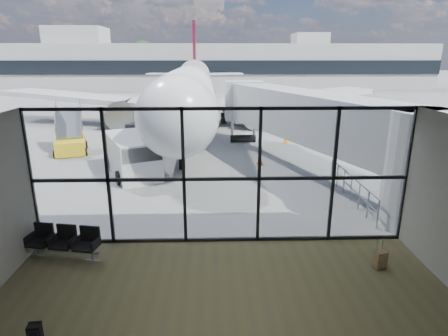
{
  "coord_description": "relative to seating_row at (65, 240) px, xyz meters",
  "views": [
    {
      "loc": [
        -0.26,
        -11.33,
        5.97
      ],
      "look_at": [
        0.17,
        3.0,
        1.66
      ],
      "focal_mm": 30.0,
      "sensor_mm": 36.0,
      "label": 1
    }
  ],
  "objects": [
    {
      "name": "backpack",
      "position": [
        0.67,
        -3.64,
        -0.35
      ],
      "size": [
        0.3,
        0.28,
        0.43
      ],
      "rotation": [
        0.0,
        0.0,
        0.1
      ],
      "color": "black",
      "rests_on": "ground"
    },
    {
      "name": "airliner",
      "position": [
        2.56,
        24.5,
        2.58
      ],
      "size": [
        34.53,
        39.95,
        10.29
      ],
      "rotation": [
        0.0,
        0.0,
        0.02
      ],
      "color": "silver",
      "rests_on": "ground"
    },
    {
      "name": "lounge_shell",
      "position": [
        4.84,
        -3.96,
        2.1
      ],
      "size": [
        12.02,
        8.01,
        4.51
      ],
      "color": "#6B6943",
      "rests_on": "ground"
    },
    {
      "name": "glass_curtain_wall",
      "position": [
        4.84,
        0.84,
        1.69
      ],
      "size": [
        12.1,
        0.12,
        4.5
      ],
      "color": "white",
      "rests_on": "ground"
    },
    {
      "name": "service_van",
      "position": [
        0.4,
        8.38,
        0.48
      ],
      "size": [
        3.74,
        5.02,
        2.0
      ],
      "rotation": [
        0.0,
        0.0,
        0.43
      ],
      "color": "silver",
      "rests_on": "ground"
    },
    {
      "name": "ground",
      "position": [
        4.84,
        40.84,
        -0.55
      ],
      "size": [
        220.0,
        220.0,
        0.0
      ],
      "primitive_type": "plane",
      "color": "slate",
      "rests_on": "ground"
    },
    {
      "name": "tree_2",
      "position": [
        -28.16,
        72.84,
        5.32
      ],
      "size": [
        6.27,
        6.27,
        9.03
      ],
      "color": "#382619",
      "rests_on": "ground"
    },
    {
      "name": "tree_4",
      "position": [
        -16.16,
        72.84,
        4.7
      ],
      "size": [
        5.61,
        5.61,
        8.07
      ],
      "color": "#382619",
      "rests_on": "ground"
    },
    {
      "name": "apron_railing",
      "position": [
        10.44,
        4.34,
        0.17
      ],
      "size": [
        0.06,
        5.46,
        1.11
      ],
      "color": "gray",
      "rests_on": "ground"
    },
    {
      "name": "traffic_cone_b",
      "position": [
        7.23,
        10.01,
        -0.29
      ],
      "size": [
        0.39,
        0.39,
        0.56
      ],
      "color": "#E24E0B",
      "rests_on": "ground"
    },
    {
      "name": "jet_bridge",
      "position": [
        9.74,
        7.92,
        2.21
      ],
      "size": [
        8.0,
        16.5,
        4.33
      ],
      "color": "#A8AAAD",
      "rests_on": "ground"
    },
    {
      "name": "far_terminal",
      "position": [
        4.25,
        62.81,
        3.66
      ],
      "size": [
        80.0,
        12.2,
        11.0
      ],
      "color": "#A6A6A1",
      "rests_on": "ground"
    },
    {
      "name": "mobile_stairs",
      "position": [
        -4.55,
        13.2,
        0.05
      ],
      "size": [
        2.66,
        3.93,
        2.53
      ],
      "rotation": [
        0.0,
        0.0,
        0.3
      ],
      "color": "gold",
      "rests_on": "ground"
    },
    {
      "name": "traffic_cone_a",
      "position": [
        2.69,
        15.77,
        -0.26
      ],
      "size": [
        0.44,
        0.44,
        0.62
      ],
      "color": "red",
      "rests_on": "ground"
    },
    {
      "name": "belt_loader",
      "position": [
        -1.0,
        19.11,
        -0.01
      ],
      "size": [
        2.52,
        3.68,
        1.62
      ],
      "rotation": [
        0.0,
        0.0,
        -0.43
      ],
      "color": "black",
      "rests_on": "ground"
    },
    {
      "name": "suitcase",
      "position": [
        9.42,
        -0.99,
        -0.27
      ],
      "size": [
        0.39,
        0.32,
        0.94
      ],
      "rotation": [
        0.0,
        0.0,
        0.32
      ],
      "color": "olive",
      "rests_on": "ground"
    },
    {
      "name": "tree_0",
      "position": [
        -40.16,
        72.84,
        4.08
      ],
      "size": [
        4.95,
        4.95,
        7.12
      ],
      "color": "#382619",
      "rests_on": "ground"
    },
    {
      "name": "tree_1",
      "position": [
        -34.16,
        72.84,
        4.7
      ],
      "size": [
        5.61,
        5.61,
        8.07
      ],
      "color": "#382619",
      "rests_on": "ground"
    },
    {
      "name": "seating_row",
      "position": [
        0.0,
        0.0,
        0.0
      ],
      "size": [
        2.25,
        1.01,
        1.0
      ],
      "rotation": [
        0.0,
        0.0,
        -0.19
      ],
      "color": "gray",
      "rests_on": "ground"
    },
    {
      "name": "tree_3",
      "position": [
        -22.16,
        72.84,
        4.08
      ],
      "size": [
        4.95,
        4.95,
        7.12
      ],
      "color": "#382619",
      "rests_on": "ground"
    },
    {
      "name": "traffic_cone_c",
      "position": [
        9.84,
        15.59,
        -0.27
      ],
      "size": [
        0.42,
        0.42,
        0.6
      ],
      "color": "orange",
      "rests_on": "ground"
    },
    {
      "name": "tree_5",
      "position": [
        -10.16,
        72.84,
        5.32
      ],
      "size": [
        6.27,
        6.27,
        9.03
      ],
      "color": "#382619",
      "rests_on": "ground"
    }
  ]
}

